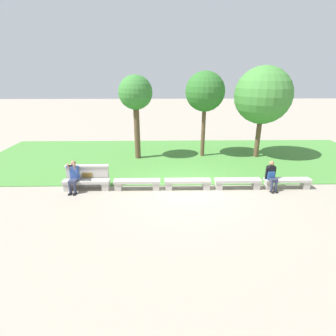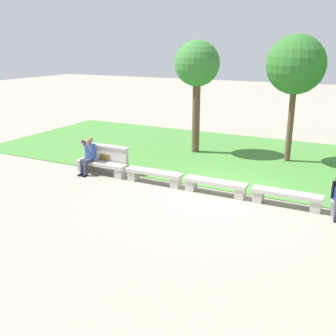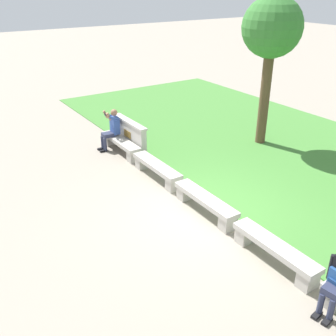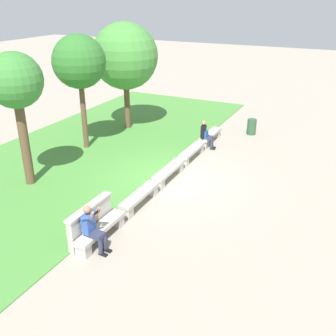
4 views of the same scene
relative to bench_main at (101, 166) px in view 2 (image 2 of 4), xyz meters
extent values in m
plane|color=gray|center=(4.35, 0.00, -0.30)|extent=(80.00, 80.00, 0.00)
cube|color=#478438|center=(4.35, 4.38, -0.29)|extent=(22.68, 8.00, 0.03)
cube|color=#B7B2A8|center=(0.00, 0.00, 0.09)|extent=(1.99, 0.40, 0.12)
cube|color=#B7B2A8|center=(-0.81, 0.00, -0.14)|extent=(0.28, 0.34, 0.33)
cube|color=#B7B2A8|center=(0.81, 0.00, -0.14)|extent=(0.28, 0.34, 0.33)
cube|color=#B7B2A8|center=(2.17, 0.00, 0.09)|extent=(1.99, 0.40, 0.12)
cube|color=#B7B2A8|center=(1.36, 0.00, -0.14)|extent=(0.28, 0.34, 0.33)
cube|color=#B7B2A8|center=(2.99, 0.00, -0.14)|extent=(0.28, 0.34, 0.33)
cube|color=#B7B2A8|center=(4.35, 0.00, 0.09)|extent=(1.99, 0.40, 0.12)
cube|color=#B7B2A8|center=(3.53, 0.00, -0.14)|extent=(0.28, 0.34, 0.33)
cube|color=#B7B2A8|center=(5.16, 0.00, -0.14)|extent=(0.28, 0.34, 0.33)
cube|color=#B7B2A8|center=(6.52, 0.00, 0.09)|extent=(1.99, 0.40, 0.12)
cube|color=#B7B2A8|center=(5.71, 0.00, -0.14)|extent=(0.28, 0.34, 0.33)
cube|color=#B7B2A8|center=(7.33, 0.00, -0.14)|extent=(0.28, 0.34, 0.33)
cube|color=#B7B2A8|center=(0.00, 0.34, 0.17)|extent=(1.81, 0.18, 0.95)
cube|color=beige|center=(0.00, 0.34, 0.68)|extent=(1.87, 0.24, 0.06)
cube|color=brown|center=(0.00, 0.24, 0.29)|extent=(0.44, 0.02, 0.22)
cube|color=black|center=(-0.58, -0.45, -0.27)|extent=(0.11, 0.24, 0.06)
cylinder|color=#2D334C|center=(-0.58, -0.38, -0.06)|extent=(0.11, 0.11, 0.42)
cube|color=black|center=(-0.38, -0.45, -0.27)|extent=(0.11, 0.24, 0.06)
cylinder|color=#2D334C|center=(-0.38, -0.38, -0.06)|extent=(0.11, 0.11, 0.42)
cube|color=#2D334C|center=(-0.47, -0.19, 0.21)|extent=(0.32, 0.43, 0.12)
cube|color=#33519E|center=(-0.46, 0.04, 0.49)|extent=(0.35, 0.23, 0.56)
sphere|color=#9E7051|center=(-0.46, 0.04, 0.91)|extent=(0.22, 0.22, 0.22)
cylinder|color=#33519E|center=(-0.65, -0.05, 0.78)|extent=(0.10, 0.31, 0.21)
cylinder|color=#9E7051|center=(-0.59, -0.19, 0.86)|extent=(0.11, 0.19, 0.27)
cylinder|color=#33519E|center=(-0.27, -0.07, 0.78)|extent=(0.10, 0.31, 0.21)
cylinder|color=#9E7051|center=(-0.35, -0.20, 0.86)|extent=(0.09, 0.19, 0.27)
cube|color=black|center=(-0.47, -0.26, 0.90)|extent=(0.15, 0.02, 0.08)
cube|color=black|center=(7.89, -0.43, -0.27)|extent=(0.13, 0.23, 0.06)
cylinder|color=#2D334C|center=(7.88, -0.37, -0.06)|extent=(0.10, 0.10, 0.42)
cylinder|color=black|center=(7.71, -0.01, 0.42)|extent=(0.08, 0.08, 0.48)
cylinder|color=brown|center=(5.66, 4.73, 1.25)|extent=(0.23, 0.23, 3.10)
sphere|color=#2D6B28|center=(5.66, 4.73, 3.46)|extent=(2.20, 2.20, 2.20)
cylinder|color=brown|center=(1.82, 4.36, 1.29)|extent=(0.32, 0.32, 3.19)
sphere|color=#387A33|center=(1.82, 4.36, 3.45)|extent=(1.85, 1.85, 1.85)
camera|label=1|loc=(3.31, -10.35, 4.51)|focal=28.00mm
camera|label=2|loc=(8.22, -10.91, 4.15)|focal=42.00mm
camera|label=3|loc=(10.55, -5.12, 4.73)|focal=42.00mm
camera|label=4|loc=(-7.49, -5.73, 6.09)|focal=42.00mm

